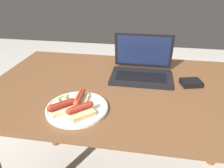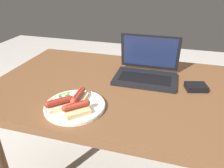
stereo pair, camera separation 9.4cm
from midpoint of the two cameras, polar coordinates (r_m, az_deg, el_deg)
desk at (r=1.10m, az=7.21°, el=-4.96°), size 1.36×0.80×0.74m
laptop at (r=1.14m, az=11.37°, el=3.35°), size 0.31×0.24×0.21m
plate at (r=0.89m, az=-6.67°, el=-5.78°), size 0.25×0.25×0.02m
sausage_toast_left at (r=0.84m, az=-6.13°, el=-6.47°), size 0.12×0.12×0.05m
sausage_toast_middle at (r=0.90m, az=-5.89°, el=-3.54°), size 0.06×0.13×0.05m
sausage_toast_right at (r=0.87m, az=-10.55°, el=-5.21°), size 0.11×0.11×0.05m
salad_pile at (r=0.96m, az=-9.78°, el=-2.92°), size 0.06×0.08×0.01m
external_drive at (r=1.10m, az=23.41°, el=-0.79°), size 0.11×0.09×0.03m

